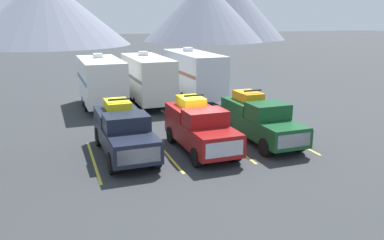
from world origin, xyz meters
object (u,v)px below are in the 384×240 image
Objects in this scene: pickup_truck_c at (260,119)px; camper_trailer_b at (147,78)px; camper_trailer_a at (101,80)px; camper_trailer_c at (193,73)px; pickup_truck_a at (124,130)px; pickup_truck_b at (200,127)px.

camper_trailer_b reaches higher than pickup_truck_c.
camper_trailer_c reaches higher than camper_trailer_a.
pickup_truck_c is at bearing -71.63° from camper_trailer_b.
camper_trailer_c is at bearing 56.18° from pickup_truck_a.
camper_trailer_b is at bearing 90.04° from pickup_truck_b.
pickup_truck_b is at bearing -9.85° from pickup_truck_a.
pickup_truck_b reaches higher than pickup_truck_a.
pickup_truck_b is at bearing -174.00° from pickup_truck_c.
pickup_truck_c is (6.92, -0.25, 0.01)m from pickup_truck_a.
camper_trailer_c reaches higher than pickup_truck_c.
pickup_truck_a is 10.66m from camper_trailer_b.
pickup_truck_c is at bearing -91.75° from camper_trailer_c.
pickup_truck_b is at bearing -108.13° from camper_trailer_c.
pickup_truck_a is at bearing -123.82° from camper_trailer_c.
camper_trailer_a is 3.24m from camper_trailer_b.
pickup_truck_a is 1.10× the size of pickup_truck_b.
camper_trailer_b is (3.51, 10.03, 0.82)m from pickup_truck_a.
camper_trailer_c is at bearing 71.87° from pickup_truck_b.
camper_trailer_b reaches higher than camper_trailer_a.
pickup_truck_c is at bearing 6.00° from pickup_truck_b.
pickup_truck_c is (3.41, 0.36, -0.01)m from pickup_truck_b.
camper_trailer_c is (3.75, 0.80, 0.06)m from camper_trailer_b.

